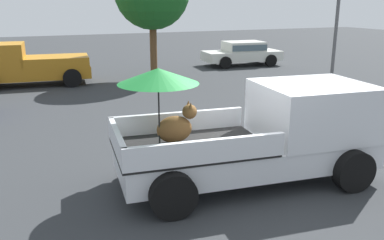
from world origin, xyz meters
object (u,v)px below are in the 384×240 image
(pickup_truck_main, at_px, (265,132))
(pickup_truck_far, at_px, (26,65))
(motel_sign, at_px, (338,6))
(parked_sedan_near, at_px, (243,52))

(pickup_truck_main, height_order, pickup_truck_far, pickup_truck_main)
(pickup_truck_main, height_order, motel_sign, motel_sign)
(pickup_truck_far, relative_size, parked_sedan_near, 1.11)
(pickup_truck_main, relative_size, parked_sedan_near, 1.17)
(pickup_truck_main, xyz_separation_m, motel_sign, (9.76, 9.06, 2.26))
(parked_sedan_near, xyz_separation_m, motel_sign, (2.36, -4.58, 2.51))
(pickup_truck_far, distance_m, motel_sign, 14.25)
(parked_sedan_near, relative_size, motel_sign, 0.97)
(motel_sign, bearing_deg, pickup_truck_far, 166.87)
(pickup_truck_far, height_order, motel_sign, motel_sign)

